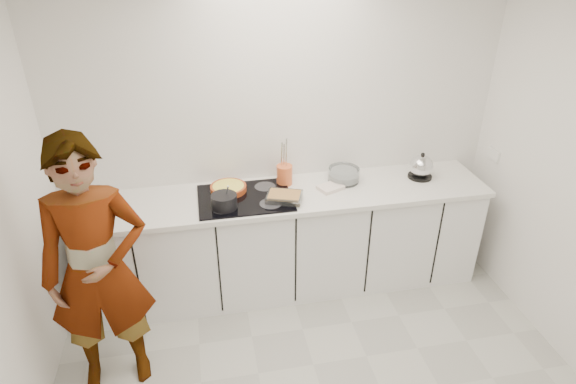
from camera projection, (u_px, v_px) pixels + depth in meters
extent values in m
cube|color=white|center=(281.00, 133.00, 3.90)|extent=(3.60, 0.00, 2.60)
cube|color=white|center=(494.00, 154.00, 4.08)|extent=(0.02, 0.15, 0.09)
cube|color=white|center=(289.00, 243.00, 4.04)|extent=(3.20, 0.58, 0.87)
cube|color=white|center=(289.00, 195.00, 3.83)|extent=(3.24, 0.64, 0.04)
cube|color=black|center=(245.00, 198.00, 3.74)|extent=(0.72, 0.54, 0.01)
cylinder|color=#A63F19|center=(228.00, 188.00, 3.81)|extent=(0.29, 0.29, 0.05)
cylinder|color=#FFEA50|center=(228.00, 186.00, 3.80)|extent=(0.26, 0.26, 0.01)
cylinder|color=black|center=(224.00, 201.00, 3.57)|extent=(0.24, 0.24, 0.11)
cylinder|color=silver|center=(226.00, 194.00, 3.56)|extent=(0.05, 0.07, 0.16)
cube|color=silver|center=(284.00, 197.00, 3.68)|extent=(0.32, 0.27, 0.05)
cube|color=tan|center=(284.00, 195.00, 3.67)|extent=(0.28, 0.24, 0.02)
cylinder|color=silver|center=(344.00, 175.00, 3.97)|extent=(0.31, 0.31, 0.12)
cylinder|color=white|center=(344.00, 177.00, 3.98)|extent=(0.26, 0.26, 0.05)
cube|color=white|center=(331.00, 188.00, 3.87)|extent=(0.23, 0.20, 0.03)
cylinder|color=black|center=(420.00, 176.00, 4.05)|extent=(0.22, 0.22, 0.02)
sphere|color=silver|center=(421.00, 166.00, 4.01)|extent=(0.21, 0.21, 0.19)
sphere|color=black|center=(423.00, 155.00, 3.96)|extent=(0.04, 0.04, 0.03)
cylinder|color=orange|center=(284.00, 175.00, 3.92)|extent=(0.17, 0.17, 0.16)
imported|color=white|center=(98.00, 271.00, 2.97)|extent=(0.69, 0.48, 1.80)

